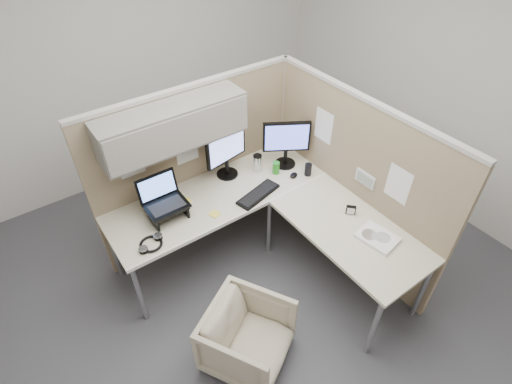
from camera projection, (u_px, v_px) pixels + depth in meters
ground at (263, 279)px, 3.73m from camera, size 4.50×4.50×0.00m
partition_back at (187, 149)px, 3.43m from camera, size 2.00×0.36×1.63m
partition_right at (349, 180)px, 3.56m from camera, size 0.07×2.03×1.63m
desk at (267, 213)px, 3.42m from camera, size 2.00×1.98×0.73m
office_chair at (248, 335)px, 2.98m from camera, size 0.78×0.76×0.60m
monitor_left at (226, 150)px, 3.58m from camera, size 0.44×0.20×0.47m
monitor_right at (286, 140)px, 3.70m from camera, size 0.39×0.26×0.47m
laptop_station at (165, 203)px, 3.25m from camera, size 0.34×0.29×0.35m
keyboard at (258, 194)px, 3.52m from camera, size 0.46×0.24×0.02m
mouse at (294, 175)px, 3.72m from camera, size 0.11×0.09×0.03m
travel_mug at (257, 163)px, 3.74m from camera, size 0.08×0.08×0.18m
soda_can_green at (308, 170)px, 3.72m from camera, size 0.07×0.07×0.12m
soda_can_silver at (276, 168)px, 3.74m from camera, size 0.07×0.07×0.12m
sticky_note_c at (186, 201)px, 3.47m from camera, size 0.09×0.09×0.01m
sticky_note_a at (215, 214)px, 3.34m from camera, size 0.09×0.09×0.01m
headphones at (151, 244)px, 3.08m from camera, size 0.24×0.24×0.03m
paper_stack at (377, 238)px, 3.12m from camera, size 0.28×0.33×0.03m
desk_clock at (351, 210)px, 3.33m from camera, size 0.08×0.08×0.08m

